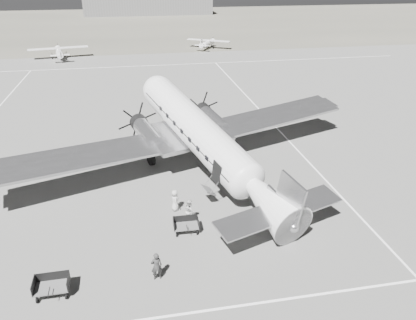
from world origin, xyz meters
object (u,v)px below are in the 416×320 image
Objects in this scene: baggage_cart_near at (186,226)px; ground_crew at (157,266)px; light_plane_left at (59,53)px; light_plane_right at (208,44)px; passenger at (175,200)px; baggage_cart_far at (52,287)px; dc3_airliner at (203,139)px; ramp_agent at (190,211)px; hangar_main at (148,4)px.

ground_crew is (-2.09, -3.87, 0.36)m from baggage_cart_near.
light_plane_right is (27.84, 4.64, -0.13)m from light_plane_left.
baggage_cart_near is 1.09× the size of passenger.
dc3_airliner is at bearing 48.99° from baggage_cart_far.
ground_crew is (-14.85, -64.49, -0.11)m from light_plane_right.
light_plane_left is at bearing 10.04° from ramp_agent.
light_plane_left reaches higher than ground_crew.
ground_crew is (12.99, -59.85, -0.25)m from light_plane_left.
dc3_airliner is 6.05m from passenger.
baggage_cart_near is (-2.43, -7.49, -2.56)m from dc3_airliner.
light_plane_left is 6.32× the size of ramp_agent.
ground_crew is (-4.52, -11.36, -2.21)m from dc3_airliner.
ground_crew reaches higher than baggage_cart_far.
ramp_agent is 1.07× the size of passenger.
light_plane_left is at bearing -138.98° from light_plane_right.
passenger is at bearing -110.38° from ground_crew.
hangar_main is 127.54m from baggage_cart_near.
light_plane_right reaches higher than baggage_cart_near.
ground_crew is (-6.72, -131.30, -2.47)m from hangar_main.
light_plane_left is at bearing 106.41° from baggage_cart_near.
dc3_airliner is 17.50× the size of baggage_cart_far.
ground_crew is 1.01× the size of ramp_agent.
baggage_cart_near is 2.69m from passenger.
baggage_cart_near is at bearing -124.17° from ground_crew.
hangar_main is 23.08× the size of baggage_cart_far.
passenger is at bearing -71.22° from light_plane_right.
ramp_agent is at bearing -122.46° from ground_crew.
baggage_cart_near is 1.00× the size of ground_crew.
light_plane_right is 60.80m from ramp_agent.
hangar_main is 27.43× the size of passenger.
baggage_cart_near is at bearing -85.45° from light_plane_left.
passenger is at bearing -85.14° from light_plane_left.
light_plane_right is (10.33, 53.13, -2.09)m from dc3_airliner.
ground_crew is at bearing 1.56° from baggage_cart_far.
baggage_cart_far is at bearing -95.22° from hangar_main.
passenger is (-13.15, -57.98, -0.17)m from light_plane_right.
ramp_agent is (0.40, 1.09, 0.35)m from baggage_cart_near.
dc3_airliner is at bearing -91.05° from hangar_main.
light_plane_left is 61.25m from ground_crew.
ramp_agent is (-2.02, -6.40, -2.21)m from dc3_airliner.
hangar_main reaches higher than ramp_agent.
baggage_cart_near is 1.02× the size of ramp_agent.
passenger is at bearing -139.64° from dc3_airliner.
ramp_agent is (-4.23, -126.34, -2.48)m from hangar_main.
light_plane_left is 1.14× the size of light_plane_right.
dc3_airliner reaches higher than ground_crew.
hangar_main is at bearing -11.85° from passenger.
ground_crew reaches higher than baggage_cart_near.
light_plane_left reaches higher than baggage_cart_far.
light_plane_right is 66.18m from ground_crew.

